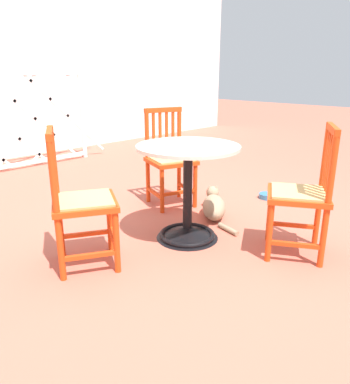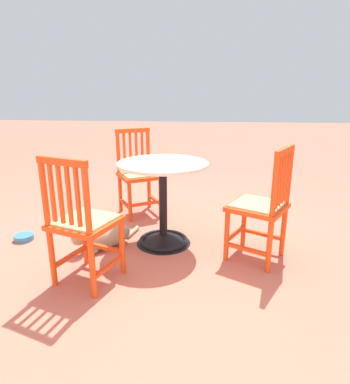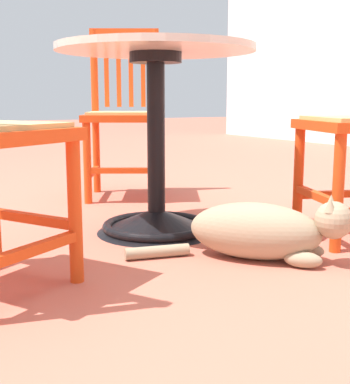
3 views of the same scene
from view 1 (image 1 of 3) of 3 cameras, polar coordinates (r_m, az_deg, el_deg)
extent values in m
plane|color=#BC604C|center=(2.97, 3.65, -6.74)|extent=(24.00, 24.00, 0.00)
cylinder|color=white|center=(5.74, -13.96, 11.45)|extent=(0.06, 0.06, 1.27)
cube|color=white|center=(5.31, -24.62, 3.51)|extent=(2.42, 0.04, 0.05)
cube|color=white|center=(5.40, -20.60, 10.46)|extent=(1.15, 0.02, 1.15)
cube|color=white|center=(5.62, -16.09, 11.15)|extent=(1.15, 0.02, 1.15)
cube|color=white|center=(5.40, -20.60, 10.46)|extent=(1.15, 0.02, 1.15)
cube|color=white|center=(5.62, -16.09, 11.15)|extent=(1.15, 0.02, 1.15)
cone|color=black|center=(2.92, 1.88, -6.06)|extent=(0.48, 0.48, 0.10)
torus|color=black|center=(2.93, 1.87, -6.50)|extent=(0.44, 0.44, 0.04)
cylinder|color=black|center=(2.81, 1.94, -0.03)|extent=(0.07, 0.07, 0.66)
cylinder|color=black|center=(2.73, 2.01, 6.23)|extent=(0.20, 0.20, 0.04)
cylinder|color=beige|center=(2.72, 2.02, 6.90)|extent=(0.76, 0.76, 0.02)
cylinder|color=#D64214|center=(3.51, 3.09, 1.15)|extent=(0.04, 0.04, 0.45)
cylinder|color=#D64214|center=(3.37, -1.99, 0.42)|extent=(0.04, 0.04, 0.45)
cylinder|color=#D64214|center=(3.74, 0.63, 5.88)|extent=(0.04, 0.04, 0.91)
cylinder|color=#D64214|center=(3.61, -4.23, 5.38)|extent=(0.04, 0.04, 0.91)
cube|color=#D64214|center=(3.68, 1.79, 0.58)|extent=(0.14, 0.33, 0.03)
cube|color=#D64214|center=(3.54, -3.09, -0.14)|extent=(0.14, 0.33, 0.03)
cube|color=#D64214|center=(3.45, 0.60, -0.08)|extent=(0.33, 0.14, 0.03)
cube|color=#D64214|center=(3.53, -0.62, 4.75)|extent=(0.51, 0.51, 0.04)
cube|color=tan|center=(3.52, -0.62, 5.09)|extent=(0.45, 0.45, 0.02)
cube|color=#D64214|center=(3.67, -0.32, 9.22)|extent=(0.03, 0.03, 0.39)
cube|color=#D64214|center=(3.65, -1.29, 9.15)|extent=(0.03, 0.03, 0.39)
cube|color=#D64214|center=(3.62, -2.29, 9.07)|extent=(0.03, 0.03, 0.39)
cube|color=#D64214|center=(3.59, -3.29, 8.99)|extent=(0.03, 0.03, 0.39)
cube|color=#D64214|center=(3.61, -1.82, 12.41)|extent=(0.37, 0.16, 0.04)
cylinder|color=#D64214|center=(2.71, -9.95, -4.28)|extent=(0.04, 0.04, 0.45)
cylinder|color=#D64214|center=(2.40, -8.93, -7.24)|extent=(0.04, 0.04, 0.45)
cylinder|color=#D64214|center=(2.62, -17.60, -0.30)|extent=(0.04, 0.04, 0.91)
cylinder|color=#D64214|center=(2.30, -17.62, -2.84)|extent=(0.04, 0.04, 0.91)
cube|color=#D64214|center=(2.73, -13.41, -6.26)|extent=(0.31, 0.19, 0.03)
cube|color=#D64214|center=(2.43, -12.86, -9.45)|extent=(0.31, 0.19, 0.03)
cube|color=#D64214|center=(2.58, -9.41, -6.79)|extent=(0.19, 0.31, 0.03)
cube|color=#D64214|center=(2.47, -13.63, -1.64)|extent=(0.54, 0.54, 0.04)
cube|color=tan|center=(2.46, -13.66, -1.16)|extent=(0.47, 0.47, 0.02)
cube|color=#D64214|center=(2.50, -18.09, 4.14)|extent=(0.03, 0.03, 0.39)
cube|color=#D64214|center=(2.43, -18.10, 3.77)|extent=(0.03, 0.03, 0.39)
cube|color=#D64214|center=(2.37, -18.12, 3.39)|extent=(0.03, 0.03, 0.39)
cube|color=#D64214|center=(2.30, -18.14, 2.99)|extent=(0.03, 0.03, 0.39)
cube|color=#D64214|center=(2.36, -18.61, 8.53)|extent=(0.21, 0.35, 0.04)
cylinder|color=#D64214|center=(2.59, 14.25, -5.71)|extent=(0.04, 0.04, 0.45)
cylinder|color=#D64214|center=(2.90, 14.28, -3.07)|extent=(0.04, 0.04, 0.45)
cylinder|color=#D64214|center=(2.54, 22.33, -1.44)|extent=(0.04, 0.04, 0.91)
cylinder|color=#D64214|center=(2.86, 21.44, 0.77)|extent=(0.04, 0.04, 0.91)
cube|color=#D64214|center=(2.63, 17.84, -7.66)|extent=(0.20, 0.31, 0.03)
cube|color=#D64214|center=(2.94, 17.46, -4.85)|extent=(0.20, 0.31, 0.03)
cube|color=#D64214|center=(2.76, 14.18, -5.37)|extent=(0.31, 0.20, 0.03)
cube|color=#D64214|center=(2.68, 18.22, -0.47)|extent=(0.55, 0.55, 0.04)
cube|color=tan|center=(2.68, 18.27, -0.02)|extent=(0.48, 0.48, 0.02)
cube|color=#D64214|center=(2.54, 22.73, 3.85)|extent=(0.03, 0.03, 0.39)
cube|color=#D64214|center=(2.61, 22.52, 4.20)|extent=(0.03, 0.03, 0.39)
cube|color=#D64214|center=(2.67, 22.33, 4.54)|extent=(0.03, 0.03, 0.39)
cube|color=#D64214|center=(2.74, 22.14, 4.86)|extent=(0.03, 0.03, 0.39)
cube|color=#D64214|center=(2.60, 22.97, 8.86)|extent=(0.34, 0.22, 0.04)
ellipsoid|color=#9E896B|center=(3.32, 5.96, -2.32)|extent=(0.46, 0.44, 0.19)
ellipsoid|color=silver|center=(3.41, 5.86, -1.90)|extent=(0.23, 0.23, 0.14)
sphere|color=#9E896B|center=(3.53, 5.76, -0.08)|extent=(0.12, 0.12, 0.12)
ellipsoid|color=silver|center=(3.58, 5.72, -0.05)|extent=(0.07, 0.07, 0.04)
cone|color=#9E896B|center=(3.50, 5.28, 0.71)|extent=(0.04, 0.04, 0.04)
cone|color=#9E896B|center=(3.51, 6.32, 0.69)|extent=(0.04, 0.04, 0.04)
ellipsoid|color=#9E896B|center=(3.49, 4.87, -2.40)|extent=(0.13, 0.12, 0.05)
ellipsoid|color=#9E896B|center=(3.50, 6.67, -2.42)|extent=(0.13, 0.12, 0.05)
cylinder|color=#9E896B|center=(3.06, 8.10, -5.63)|extent=(0.09, 0.22, 0.04)
cylinder|color=teal|center=(3.93, 13.91, -0.58)|extent=(0.17, 0.17, 0.05)
camera|label=2|loc=(4.77, -26.88, 16.85)|focal=31.18mm
camera|label=3|loc=(3.94, 31.22, 4.93)|focal=48.72mm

